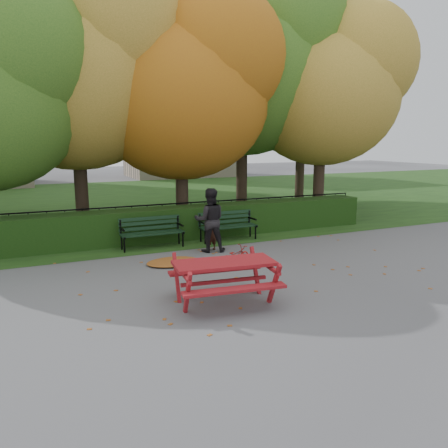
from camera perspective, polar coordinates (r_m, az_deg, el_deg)
name	(u,v)px	position (r m, az deg, el deg)	size (l,w,h in m)	color
ground	(252,278)	(9.94, 3.62, -7.00)	(90.00, 90.00, 0.00)	slate
grass_strip	(124,201)	(22.99, -12.97, 2.97)	(90.00, 90.00, 0.00)	#1A3513
building_right	(181,105)	(38.54, -5.62, 15.20)	(9.00, 6.00, 12.00)	#C4B197
hedge	(185,222)	(13.83, -5.11, 0.21)	(13.00, 0.90, 1.00)	black
iron_fence	(177,217)	(14.57, -6.16, 0.88)	(14.00, 0.04, 1.02)	black
tree_b	(86,65)	(15.41, -17.54, 19.18)	(6.72, 6.40, 8.79)	black
tree_c	(192,86)	(15.36, -4.21, 17.48)	(6.30, 6.00, 8.00)	black
tree_d	(255,63)	(17.91, 4.01, 20.26)	(7.14, 6.80, 9.58)	black
tree_e	(333,86)	(18.00, 14.07, 17.04)	(6.09, 5.80, 8.16)	black
tree_g	(311,91)	(22.29, 11.31, 16.64)	(6.30, 6.00, 8.55)	black
bench_left	(151,230)	(12.71, -9.46, -0.76)	(1.80, 0.57, 0.88)	black
bench_right	(227,223)	(13.51, 0.42, 0.08)	(1.80, 0.57, 0.88)	black
picnic_table	(224,270)	(8.28, 0.03, -6.09)	(2.06, 1.74, 0.92)	maroon
leaf_pile	(173,262)	(11.08, -6.69, -4.91)	(1.34, 0.93, 0.09)	brown
leaf_scatter	(246,274)	(10.19, 2.83, -6.50)	(9.00, 5.70, 0.01)	brown
child	(211,233)	(12.24, -1.68, -1.24)	(0.35, 0.23, 0.96)	#381C12
adult	(210,220)	(12.03, -1.87, 0.51)	(0.86, 0.67, 1.77)	black
bicycle	(235,256)	(10.81, 1.47, -4.18)	(0.32, 0.92, 0.48)	#A0120E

